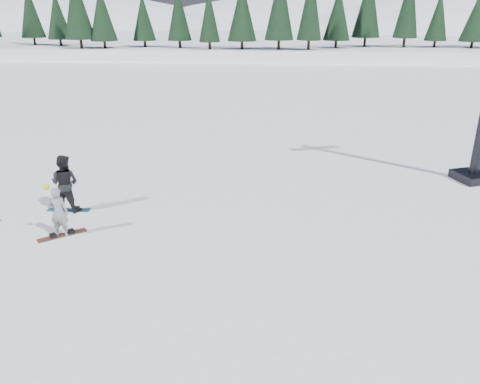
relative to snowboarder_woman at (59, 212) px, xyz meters
name	(u,v)px	position (x,y,z in m)	size (l,w,h in m)	color
ground	(47,223)	(-0.90, 0.85, -0.83)	(420.00, 420.00, 0.00)	white
alpine_backdrop	(234,60)	(-12.62, 190.02, -14.80)	(412.50, 227.00, 53.20)	white
snowboarder_woman	(59,212)	(0.00, 0.00, 0.00)	(0.60, 0.41, 1.77)	gray
snowboarder_man	(65,183)	(-0.63, 1.94, 0.19)	(0.99, 0.77, 2.04)	black
snowboard_woman	(62,235)	(0.00, 0.00, -0.81)	(1.50, 0.28, 0.03)	brown
snowboard_man	(69,210)	(-0.63, 1.94, -0.81)	(1.50, 0.28, 0.03)	#185E86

